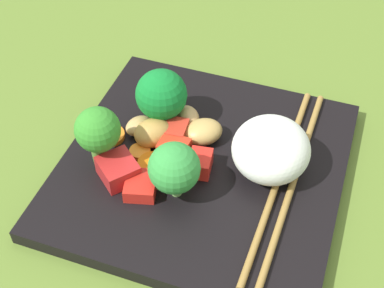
{
  "coord_description": "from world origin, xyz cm",
  "views": [
    {
      "loc": [
        -33.26,
        -8.85,
        40.04
      ],
      "look_at": [
        0.24,
        1.14,
        3.49
      ],
      "focal_mm": 51.26,
      "sensor_mm": 36.0,
      "label": 1
    }
  ],
  "objects_px": {
    "rice_mound": "(271,149)",
    "carrot_slice_0": "(140,152)",
    "square_plate": "(203,168)",
    "chopstick_pair": "(287,176)",
    "broccoli_floret_0": "(98,131)"
  },
  "relations": [
    {
      "from": "rice_mound",
      "to": "carrot_slice_0",
      "type": "height_order",
      "value": "rice_mound"
    },
    {
      "from": "square_plate",
      "to": "rice_mound",
      "type": "bearing_deg",
      "value": -80.02
    },
    {
      "from": "rice_mound",
      "to": "carrot_slice_0",
      "type": "bearing_deg",
      "value": 98.35
    },
    {
      "from": "rice_mound",
      "to": "chopstick_pair",
      "type": "distance_m",
      "value": 0.03
    },
    {
      "from": "square_plate",
      "to": "broccoli_floret_0",
      "type": "height_order",
      "value": "broccoli_floret_0"
    },
    {
      "from": "broccoli_floret_0",
      "to": "carrot_slice_0",
      "type": "bearing_deg",
      "value": -59.44
    },
    {
      "from": "carrot_slice_0",
      "to": "chopstick_pair",
      "type": "height_order",
      "value": "same"
    },
    {
      "from": "rice_mound",
      "to": "square_plate",
      "type": "bearing_deg",
      "value": 99.98
    },
    {
      "from": "square_plate",
      "to": "chopstick_pair",
      "type": "distance_m",
      "value": 0.08
    },
    {
      "from": "broccoli_floret_0",
      "to": "chopstick_pair",
      "type": "xyz_separation_m",
      "value": [
        0.03,
        -0.17,
        -0.04
      ]
    },
    {
      "from": "square_plate",
      "to": "chopstick_pair",
      "type": "relative_size",
      "value": 1.06
    },
    {
      "from": "square_plate",
      "to": "chopstick_pair",
      "type": "height_order",
      "value": "chopstick_pair"
    },
    {
      "from": "chopstick_pair",
      "to": "carrot_slice_0",
      "type": "bearing_deg",
      "value": 98.46
    },
    {
      "from": "square_plate",
      "to": "rice_mound",
      "type": "distance_m",
      "value": 0.07
    },
    {
      "from": "broccoli_floret_0",
      "to": "chopstick_pair",
      "type": "distance_m",
      "value": 0.18
    }
  ]
}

